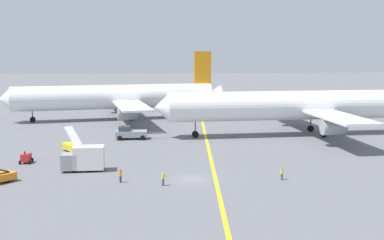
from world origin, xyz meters
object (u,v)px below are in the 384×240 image
ground_crew_ramp_agent_by_cones (282,174)px  ground_crew_marshaller_foreground (120,176)px  gse_gpu_cart_small (26,158)px  ground_crew_wing_walker_right (163,179)px  pushback_tug (130,133)px  gse_catering_truck_tall (84,159)px  airliner_at_gate_left (116,97)px  gse_stair_truck_yellow (73,146)px  airliner_being_pushed (303,106)px

ground_crew_ramp_agent_by_cones → ground_crew_marshaller_foreground: bearing=178.5°
gse_gpu_cart_small → ground_crew_wing_walker_right: gse_gpu_cart_small is taller
ground_crew_marshaller_foreground → ground_crew_ramp_agent_by_cones: size_ratio=1.07×
pushback_tug → ground_crew_wing_walker_right: 33.57m
gse_catering_truck_tall → pushback_tug: bearing=77.4°
airliner_at_gate_left → ground_crew_wing_walker_right: airliner_at_gate_left is taller
airliner_at_gate_left → ground_crew_wing_walker_right: 61.34m
gse_gpu_cart_small → ground_crew_wing_walker_right: bearing=-35.4°
airliner_at_gate_left → gse_stair_truck_yellow: (-4.82, -38.28, -4.39)m
airliner_being_pushed → ground_crew_ramp_agent_by_cones: 36.27m
airliner_being_pushed → ground_crew_ramp_agent_by_cones: (-13.15, -33.42, -5.04)m
pushback_tug → ground_crew_marshaller_foreground: size_ratio=5.32×
pushback_tug → ground_crew_ramp_agent_by_cones: 37.88m
ground_crew_marshaller_foreground → airliner_being_pushed: bearing=44.0°
airliner_at_gate_left → airliner_being_pushed: (38.19, -25.54, 0.45)m
pushback_tug → ground_crew_wing_walker_right: (5.27, -33.15, -0.26)m
ground_crew_marshaller_foreground → ground_crew_ramp_agent_by_cones: (20.85, -0.56, -0.07)m
gse_stair_truck_yellow → ground_crew_wing_walker_right: size_ratio=2.79×
ground_crew_marshaller_foreground → ground_crew_wing_walker_right: bearing=-20.7°
airliner_at_gate_left → ground_crew_ramp_agent_by_cones: size_ratio=33.50×
gse_catering_truck_tall → airliner_at_gate_left: bearing=88.6°
gse_stair_truck_yellow → airliner_being_pushed: bearing=16.5°
airliner_being_pushed → gse_stair_truck_yellow: size_ratio=11.94×
gse_gpu_cart_small → ground_crew_ramp_agent_by_cones: (35.55, -12.77, 0.03)m
gse_gpu_cart_small → airliner_at_gate_left: bearing=77.2°
ground_crew_ramp_agent_by_cones → gse_stair_truck_yellow: bearing=145.3°
gse_stair_truck_yellow → ground_crew_wing_walker_right: 26.40m
gse_stair_truck_yellow → airliner_at_gate_left: bearing=82.8°
ground_crew_wing_walker_right → gse_catering_truck_tall: bearing=141.6°
gse_catering_truck_tall → ground_crew_wing_walker_right: (10.79, -8.54, -0.84)m
airliner_at_gate_left → airliner_being_pushed: 45.94m
ground_crew_marshaller_foreground → ground_crew_wing_walker_right: ground_crew_wing_walker_right is taller
pushback_tug → ground_crew_ramp_agent_by_cones: (20.76, -31.68, -0.35)m
ground_crew_marshaller_foreground → ground_crew_wing_walker_right: 5.73m
airliner_at_gate_left → ground_crew_wing_walker_right: (9.55, -60.43, -4.50)m
pushback_tug → gse_gpu_cart_small: size_ratio=4.16×
airliner_at_gate_left → gse_gpu_cart_small: bearing=-102.8°
airliner_at_gate_left → gse_catering_truck_tall: 52.03m
airliner_being_pushed → gse_stair_truck_yellow: (-43.01, -12.73, -4.84)m
gse_stair_truck_yellow → ground_crew_marshaller_foreground: 22.05m
airliner_being_pushed → pushback_tug: bearing=-177.1°
airliner_being_pushed → ground_crew_marshaller_foreground: airliner_being_pushed is taller
gse_stair_truck_yellow → gse_gpu_cart_small: (-5.69, -7.91, -0.23)m
ground_crew_marshaller_foreground → gse_catering_truck_tall: bearing=129.8°
airliner_at_gate_left → pushback_tug: size_ratio=5.86×
ground_crew_ramp_agent_by_cones → ground_crew_wing_walker_right: bearing=-174.6°
airliner_at_gate_left → ground_crew_ramp_agent_by_cones: 64.22m
gse_gpu_cart_small → gse_catering_truck_tall: bearing=-31.6°
ground_crew_marshaller_foreground → ground_crew_wing_walker_right: size_ratio=0.98×
airliner_at_gate_left → ground_crew_ramp_agent_by_cones: bearing=-67.0°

